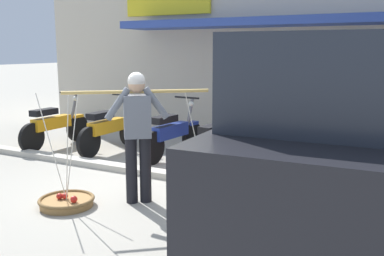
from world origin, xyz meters
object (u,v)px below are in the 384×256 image
Objects in this scene: motorcycle_second_in_row at (109,129)px; parked_truck at (354,143)px; motorcycle_nearest_shop at (54,125)px; fruit_basket_right_side at (67,201)px; motorcycle_end_of_row at (221,145)px; fruit_basket_left_side at (207,192)px; fruit_vendor at (138,129)px; motorcycle_third_in_row at (172,133)px.

motorcycle_second_in_row is 0.38× the size of parked_truck.
parked_truck is at bearing -16.81° from motorcycle_nearest_shop.
fruit_basket_right_side reaches higher than motorcycle_end_of_row.
fruit_basket_left_side is at bearing -73.82° from motorcycle_end_of_row.
fruit_vendor is 3.06m from motorcycle_second_in_row.
parked_truck reaches higher than motorcycle_nearest_shop.
parked_truck is (6.01, -1.82, 0.58)m from motorcycle_nearest_shop.
fruit_basket_right_side is 0.30× the size of parked_truck.
fruit_basket_left_side is (0.72, 0.57, -0.91)m from fruit_vendor.
motorcycle_third_in_row is at bearing 132.30° from fruit_basket_left_side.
motorcycle_second_in_row and motorcycle_end_of_row have the same top height.
parked_truck is at bearing -32.38° from motorcycle_third_in_row.
fruit_basket_left_side reaches higher than motorcycle_end_of_row.
parked_truck reaches higher than fruit_basket_left_side.
fruit_vendor is 0.93× the size of motorcycle_nearest_shop.
fruit_vendor reaches higher than motorcycle_second_in_row.
motorcycle_third_in_row is at bearing 6.90° from motorcycle_second_in_row.
fruit_basket_right_side is at bearing -141.36° from fruit_vendor.
fruit_basket_right_side is 0.80× the size of motorcycle_end_of_row.
fruit_basket_left_side is at bearing 38.62° from fruit_basket_right_side.
motorcycle_end_of_row is (3.76, -0.09, 0.00)m from motorcycle_nearest_shop.
motorcycle_nearest_shop is at bearing 163.19° from parked_truck.
motorcycle_nearest_shop is 1.00× the size of motorcycle_end_of_row.
motorcycle_nearest_shop is (-2.69, 2.48, 0.38)m from fruit_basket_right_side.
fruit_vendor is at bearing -69.98° from motorcycle_third_in_row.
motorcycle_third_in_row is at bearing 7.87° from motorcycle_nearest_shop.
fruit_vendor is at bearing -177.89° from parked_truck.
fruit_basket_right_side is at bearing -114.10° from motorcycle_end_of_row.
parked_truck is (3.43, -2.17, 0.58)m from motorcycle_third_in_row.
fruit_vendor is 0.36× the size of parked_truck.
fruit_basket_left_side is at bearing 38.60° from fruit_vendor.
fruit_basket_right_side is 3.07m from motorcycle_second_in_row.
motorcycle_nearest_shop is at bearing -172.13° from motorcycle_third_in_row.
fruit_basket_left_side reaches higher than motorcycle_nearest_shop.
motorcycle_nearest_shop is (-4.13, 1.34, 0.38)m from fruit_basket_left_side.
motorcycle_second_in_row is 1.34m from motorcycle_third_in_row.
fruit_vendor is at bearing -101.00° from motorcycle_end_of_row.
fruit_basket_left_side is 4.36m from motorcycle_nearest_shop.
motorcycle_third_in_row is 1.26m from motorcycle_end_of_row.
fruit_basket_left_side is at bearing 165.80° from parked_truck.
motorcycle_nearest_shop is at bearing 162.02° from fruit_basket_left_side.
fruit_vendor is at bearing -44.28° from motorcycle_second_in_row.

